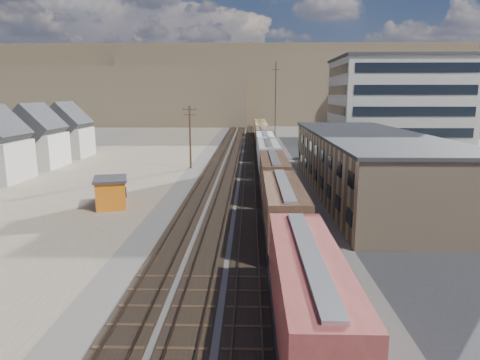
{
  "coord_description": "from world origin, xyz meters",
  "views": [
    {
      "loc": [
        1.11,
        -25.76,
        11.64
      ],
      "look_at": [
        0.04,
        17.68,
        3.0
      ],
      "focal_mm": 32.0,
      "sensor_mm": 36.0,
      "label": 1
    }
  ],
  "objects_px": {
    "utility_pole_north": "(190,136)",
    "maintenance_shed": "(111,192)",
    "freight_train": "(266,149)",
    "parked_car_blue": "(405,164)",
    "parked_car_silver": "(480,219)"
  },
  "relations": [
    {
      "from": "freight_train",
      "to": "parked_car_blue",
      "type": "distance_m",
      "value": 22.74
    },
    {
      "from": "maintenance_shed",
      "to": "parked_car_silver",
      "type": "relative_size",
      "value": 1.11
    },
    {
      "from": "freight_train",
      "to": "parked_car_silver",
      "type": "bearing_deg",
      "value": -61.9
    },
    {
      "from": "freight_train",
      "to": "utility_pole_north",
      "type": "height_order",
      "value": "utility_pole_north"
    },
    {
      "from": "parked_car_blue",
      "to": "parked_car_silver",
      "type": "bearing_deg",
      "value": -138.33
    },
    {
      "from": "freight_train",
      "to": "parked_car_blue",
      "type": "bearing_deg",
      "value": -5.98
    },
    {
      "from": "utility_pole_north",
      "to": "maintenance_shed",
      "type": "height_order",
      "value": "utility_pole_north"
    },
    {
      "from": "utility_pole_north",
      "to": "parked_car_blue",
      "type": "xyz_separation_m",
      "value": [
        34.82,
        1.46,
        -4.57
      ]
    },
    {
      "from": "utility_pole_north",
      "to": "parked_car_blue",
      "type": "height_order",
      "value": "utility_pole_north"
    },
    {
      "from": "maintenance_shed",
      "to": "parked_car_blue",
      "type": "height_order",
      "value": "maintenance_shed"
    },
    {
      "from": "freight_train",
      "to": "parked_car_blue",
      "type": "xyz_separation_m",
      "value": [
        22.52,
        -2.36,
        -2.07
      ]
    },
    {
      "from": "parked_car_silver",
      "to": "parked_car_blue",
      "type": "bearing_deg",
      "value": -0.88
    },
    {
      "from": "freight_train",
      "to": "maintenance_shed",
      "type": "height_order",
      "value": "freight_train"
    },
    {
      "from": "freight_train",
      "to": "parked_car_silver",
      "type": "height_order",
      "value": "freight_train"
    },
    {
      "from": "utility_pole_north",
      "to": "parked_car_silver",
      "type": "bearing_deg",
      "value": -44.68
    }
  ]
}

